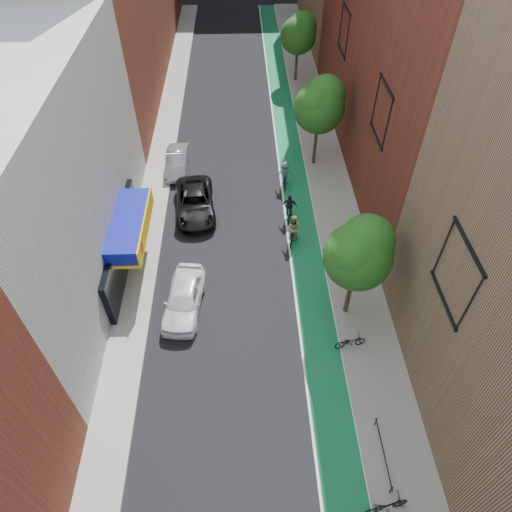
{
  "coord_description": "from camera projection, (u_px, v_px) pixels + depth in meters",
  "views": [
    {
      "loc": [
        0.17,
        -4.92,
        20.07
      ],
      "look_at": [
        0.84,
        13.0,
        1.5
      ],
      "focal_mm": 32.0,
      "sensor_mm": 36.0,
      "label": 1
    }
  ],
  "objects": [
    {
      "name": "sidewalk_right",
      "position": [
        321.0,
        148.0,
        36.01
      ],
      "size": [
        3.0,
        68.0,
        0.15
      ],
      "primitive_type": "cube",
      "color": "gray",
      "rests_on": "ground"
    },
    {
      "name": "bike_lane",
      "position": [
        290.0,
        150.0,
        36.0
      ],
      "size": [
        2.0,
        68.0,
        0.01
      ],
      "primitive_type": "cube",
      "color": "#137045",
      "rests_on": "ground"
    },
    {
      "name": "parked_bike_far",
      "position": [
        350.0,
        342.0,
        22.93
      ],
      "size": [
        1.7,
        0.84,
        0.85
      ],
      "primitive_type": "imported",
      "rotation": [
        0.0,
        0.0,
        1.74
      ],
      "color": "black",
      "rests_on": "sidewalk_right"
    },
    {
      "name": "cyclist_lane_near",
      "position": [
        293.0,
        232.0,
        28.08
      ],
      "size": [
        1.0,
        1.72,
        2.12
      ],
      "rotation": [
        0.0,
        0.0,
        2.89
      ],
      "color": "black",
      "rests_on": "ground"
    },
    {
      "name": "parked_car_white",
      "position": [
        184.0,
        298.0,
        24.59
      ],
      "size": [
        2.35,
        4.84,
        1.59
      ],
      "primitive_type": "imported",
      "rotation": [
        0.0,
        0.0,
        -0.1
      ],
      "color": "white",
      "rests_on": "ground"
    },
    {
      "name": "parked_car_black",
      "position": [
        195.0,
        202.0,
        30.3
      ],
      "size": [
        3.01,
        5.64,
        1.51
      ],
      "primitive_type": "imported",
      "rotation": [
        0.0,
        0.0,
        0.1
      ],
      "color": "black",
      "rests_on": "ground"
    },
    {
      "name": "cyclist_lane_mid",
      "position": [
        289.0,
        211.0,
        29.68
      ],
      "size": [
        1.04,
        1.78,
        2.01
      ],
      "rotation": [
        0.0,
        0.0,
        2.91
      ],
      "color": "black",
      "rests_on": "ground"
    },
    {
      "name": "sidewalk_left",
      "position": [
        163.0,
        152.0,
        35.69
      ],
      "size": [
        2.0,
        68.0,
        0.15
      ],
      "primitive_type": "cube",
      "color": "gray",
      "rests_on": "ground"
    },
    {
      "name": "cyclist_lane_far",
      "position": [
        285.0,
        176.0,
        32.12
      ],
      "size": [
        1.08,
        1.61,
        1.99
      ],
      "rotation": [
        0.0,
        0.0,
        3.11
      ],
      "color": "black",
      "rests_on": "ground"
    },
    {
      "name": "tree_near",
      "position": [
        359.0,
        252.0,
        21.6
      ],
      "size": [
        3.4,
        3.36,
        6.42
      ],
      "color": "#332619",
      "rests_on": "ground"
    },
    {
      "name": "parked_car_silver",
      "position": [
        177.0,
        162.0,
        33.67
      ],
      "size": [
        1.53,
        4.26,
        1.4
      ],
      "primitive_type": "imported",
      "rotation": [
        0.0,
        0.0,
        -0.01
      ],
      "color": "gray",
      "rests_on": "ground"
    },
    {
      "name": "parked_bike_near",
      "position": [
        386.0,
        506.0,
        17.64
      ],
      "size": [
        1.99,
        1.05,
        1.0
      ],
      "primitive_type": "imported",
      "rotation": [
        0.0,
        0.0,
        1.79
      ],
      "color": "black",
      "rests_on": "sidewalk_right"
    },
    {
      "name": "building_left_white",
      "position": [
        21.0,
        186.0,
        22.96
      ],
      "size": [
        8.0,
        20.0,
        12.0
      ],
      "primitive_type": "cube",
      "color": "silver",
      "rests_on": "ground"
    },
    {
      "name": "tree_mid",
      "position": [
        320.0,
        104.0,
        31.15
      ],
      "size": [
        3.55,
        3.53,
        6.74
      ],
      "color": "#332619",
      "rests_on": "ground"
    },
    {
      "name": "tree_far",
      "position": [
        299.0,
        33.0,
        41.15
      ],
      "size": [
        3.3,
        3.25,
        6.21
      ],
      "color": "#332619",
      "rests_on": "ground"
    }
  ]
}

